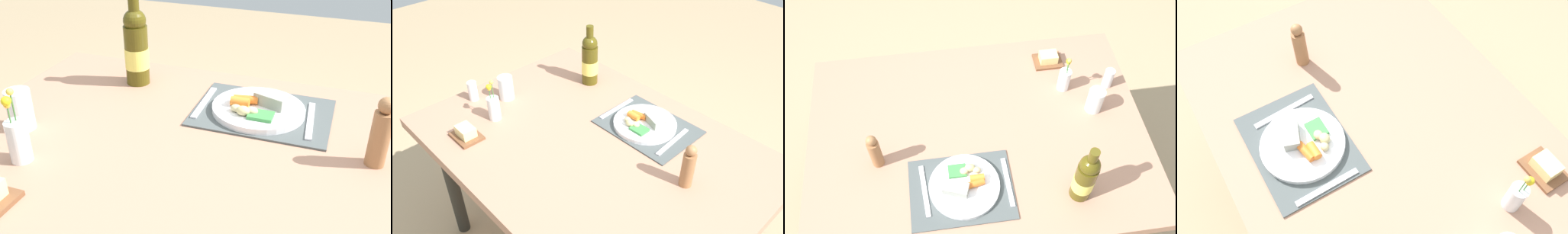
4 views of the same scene
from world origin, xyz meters
TOP-DOWN VIEW (x-y plane):
  - dining_table at (0.00, 0.00)m, footprint 1.41×1.01m
  - placemat at (-0.10, -0.25)m, footprint 0.40×0.30m
  - dinner_plate at (-0.09, -0.24)m, footprint 0.27×0.27m
  - fork at (-0.24, -0.24)m, footprint 0.03×0.22m
  - knife at (0.08, -0.25)m, footprint 0.02×0.21m
  - flower_vase at (0.41, 0.19)m, footprint 0.05×0.05m
  - pepper_mill at (-0.41, -0.08)m, footprint 0.05×0.05m
  - salt_shaker at (0.61, 0.18)m, footprint 0.04×0.04m
  - wine_bottle at (0.34, -0.33)m, footprint 0.08×0.08m
  - water_tumbler at (0.51, 0.06)m, footprint 0.07×0.07m
  - butter_dish at (0.38, 0.35)m, footprint 0.13×0.10m

SIDE VIEW (x-z plane):
  - dining_table at x=0.00m, z-range 0.30..1.05m
  - placemat at x=-0.10m, z-range 0.75..0.76m
  - fork at x=-0.24m, z-range 0.76..0.76m
  - knife at x=0.08m, z-range 0.76..0.76m
  - dinner_plate at x=-0.09m, z-range 0.75..0.80m
  - butter_dish at x=0.38m, z-range 0.75..0.80m
  - salt_shaker at x=0.61m, z-range 0.75..0.85m
  - water_tumbler at x=0.51m, z-range 0.74..0.86m
  - flower_vase at x=0.41m, z-range 0.72..0.91m
  - pepper_mill at x=-0.41m, z-range 0.75..0.93m
  - wine_bottle at x=0.34m, z-range 0.73..1.03m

